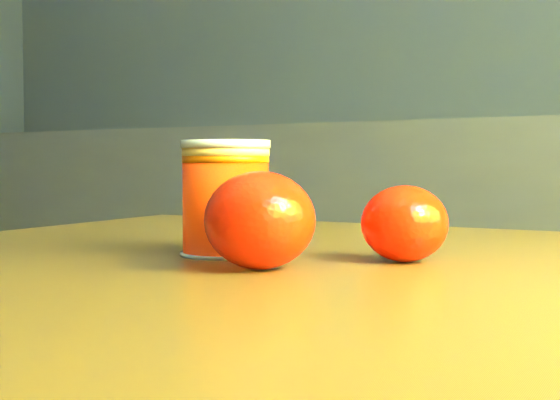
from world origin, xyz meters
The scene contains 4 objects.
kitchen_counter centered at (0.00, 1.45, 0.45)m, with size 3.15×0.60×0.90m, color #4C4B50.
juice_glass centered at (0.78, 0.05, 0.78)m, with size 0.07×0.07×0.09m.
orange_front centered at (0.85, 0.00, 0.77)m, with size 0.08×0.08×0.07m, color #FF1F05.
orange_back centered at (0.92, 0.10, 0.77)m, with size 0.06×0.06×0.06m, color #FF1F05.
Camera 1 is at (1.17, -0.42, 0.81)m, focal length 50.00 mm.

